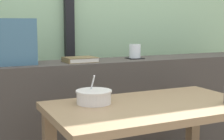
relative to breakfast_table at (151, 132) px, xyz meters
The scene contains 7 objects.
dark_console_ledge 0.61m from the breakfast_table, 89.15° to the left, with size 2.80×0.31×0.88m, color #423D38.
breakfast_table is the anchor object (origin of this frame).
coaster_square 0.71m from the breakfast_table, 68.33° to the left, with size 0.10×0.10×0.01m, color black.
juice_glass 0.73m from the breakfast_table, 68.33° to the left, with size 0.08×0.08×0.09m.
closed_book 0.66m from the breakfast_table, 105.84° to the left, with size 0.20×0.15×0.03m.
throw_pillow 0.93m from the breakfast_table, 134.53° to the left, with size 0.32×0.14×0.26m, color #426B84.
soup_bowl 0.33m from the breakfast_table, 152.63° to the left, with size 0.17×0.17×0.14m.
Camera 1 is at (-0.86, -1.39, 1.11)m, focal length 53.78 mm.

